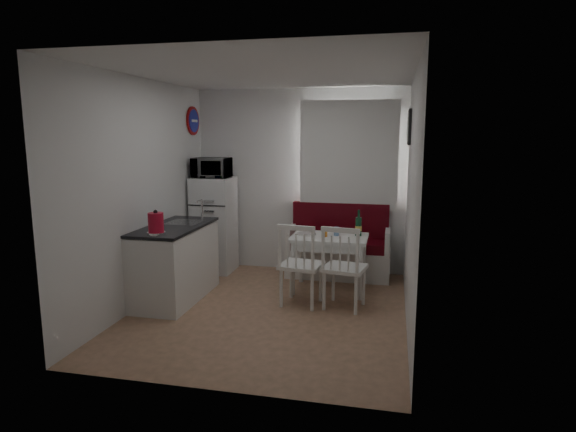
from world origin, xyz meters
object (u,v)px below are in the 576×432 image
Objects in this scene: dining_table at (329,242)px; chair_right at (344,259)px; kettle at (156,223)px; fridge at (214,225)px; kitchen_counter at (176,262)px; chair_left at (300,256)px; wine_bottle at (359,223)px; microwave at (212,168)px; bench at (338,253)px.

dining_table is 0.72m from chair_right.
kettle reaches higher than dining_table.
dining_table is at bearing -17.31° from fridge.
chair_right is at bearing -69.21° from dining_table.
kettle is (-1.71, -1.24, 0.40)m from dining_table.
kitchen_counter reaches higher than chair_left.
kettle is 2.46m from wine_bottle.
chair_right is (0.25, -0.67, -0.03)m from dining_table.
wine_bottle is (0.35, 0.10, 0.24)m from dining_table.
wine_bottle is at bearing -10.63° from microwave.
kettle is at bearing -151.35° from chair_left.
bench is at bearing 3.62° from fridge.
wine_bottle is at bearing 16.26° from dining_table.
chair_right is 2.00× the size of kettle.
bench is at bearing 118.85° from wine_bottle.
kitchen_counter is at bearing -157.89° from dining_table.
fridge is 2.70× the size of microwave.
dining_table is 1.80× the size of chair_right.
kitchen_counter is at bearing -159.15° from wine_bottle.
microwave is at bearing 169.37° from wine_bottle.
fridge is at bearing 159.03° from chair_right.
dining_table is 1.87× the size of microwave.
microwave reaches higher than wine_bottle.
bench is at bearing 36.98° from kitchen_counter.
dining_table is at bearing 120.86° from chair_right.
wine_bottle is (2.11, 0.80, 0.42)m from kitchen_counter.
chair_left is (-0.29, -1.32, 0.27)m from bench.
microwave is 2.22m from wine_bottle.
chair_right is at bearing 7.42° from chair_left.
kitchen_counter is 0.97× the size of fridge.
chair_right is 2.47m from microwave.
dining_table is (-0.04, -0.65, 0.29)m from bench.
wine_bottle reaches higher than bench.
wine_bottle is at bearing 33.03° from kettle.
dining_table is at bearing 35.94° from kettle.
microwave reaches higher than dining_table.
kettle is at bearing -153.42° from chair_right.
wine_bottle is at bearing -61.15° from bench.
fridge is at bearing 168.06° from wine_bottle.
kitchen_counter is 2.26m from bench.
kettle is at bearing -146.97° from wine_bottle.
chair_right reaches higher than dining_table.
kettle is (-1.75, -1.89, 0.70)m from bench.
bench is 2.67m from kettle.
chair_left is at bearing -102.54° from bench.
fridge is at bearing 148.20° from chair_left.
kettle is at bearing -143.74° from dining_table.
chair_right is 1.60× the size of wine_bottle.
kitchen_counter is 2.51× the size of chair_right.
wine_bottle is (2.09, -0.44, 0.19)m from fridge.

